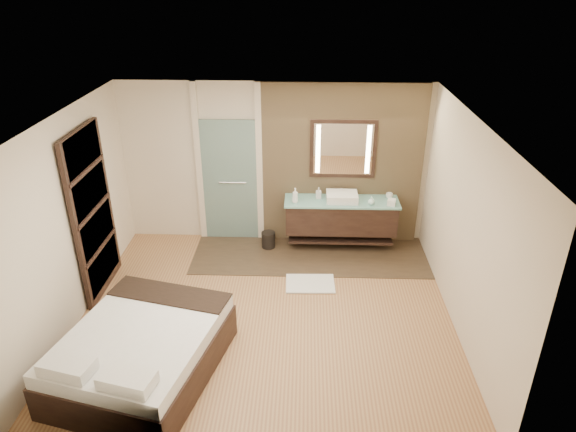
{
  "coord_description": "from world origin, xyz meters",
  "views": [
    {
      "loc": [
        0.5,
        -5.68,
        4.29
      ],
      "look_at": [
        0.28,
        0.6,
        1.21
      ],
      "focal_mm": 32.0,
      "sensor_mm": 36.0,
      "label": 1
    }
  ],
  "objects_px": {
    "vanity": "(341,216)",
    "mirror_unit": "(343,149)",
    "bed": "(142,352)",
    "waste_bin": "(268,240)"
  },
  "relations": [
    {
      "from": "vanity",
      "to": "mirror_unit",
      "type": "distance_m",
      "value": 1.1
    },
    {
      "from": "vanity",
      "to": "mirror_unit",
      "type": "xyz_separation_m",
      "value": [
        0.0,
        0.24,
        1.07
      ]
    },
    {
      "from": "bed",
      "to": "mirror_unit",
      "type": "bearing_deg",
      "value": 67.43
    },
    {
      "from": "vanity",
      "to": "waste_bin",
      "type": "bearing_deg",
      "value": -176.76
    },
    {
      "from": "vanity",
      "to": "mirror_unit",
      "type": "bearing_deg",
      "value": 90.0
    },
    {
      "from": "waste_bin",
      "to": "mirror_unit",
      "type": "bearing_deg",
      "value": 14.33
    },
    {
      "from": "waste_bin",
      "to": "vanity",
      "type": "bearing_deg",
      "value": 3.24
    },
    {
      "from": "waste_bin",
      "to": "bed",
      "type": "bearing_deg",
      "value": -112.37
    },
    {
      "from": "bed",
      "to": "waste_bin",
      "type": "distance_m",
      "value": 3.26
    },
    {
      "from": "bed",
      "to": "waste_bin",
      "type": "height_order",
      "value": "bed"
    }
  ]
}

